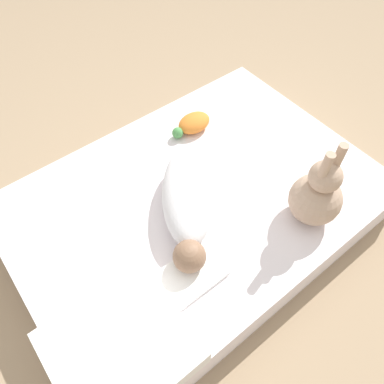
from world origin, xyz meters
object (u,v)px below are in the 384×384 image
Objects in this scene: swaddled_baby at (188,199)px; pillow at (121,348)px; turtle_plush at (193,124)px; bunny_plush at (317,195)px.

swaddled_baby is 0.56m from pillow.
swaddled_baby reaches higher than pillow.
turtle_plush is at bearing 176.56° from swaddled_baby.
pillow is 0.84m from bunny_plush.
bunny_plush is at bearing 95.95° from turtle_plush.
turtle_plush is at bearing -140.55° from pillow.
pillow is (0.48, 0.29, -0.03)m from swaddled_baby.
turtle_plush is (0.07, -0.64, -0.09)m from bunny_plush.
swaddled_baby is at bearing 49.83° from turtle_plush.
pillow is at bearing 39.45° from turtle_plush.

